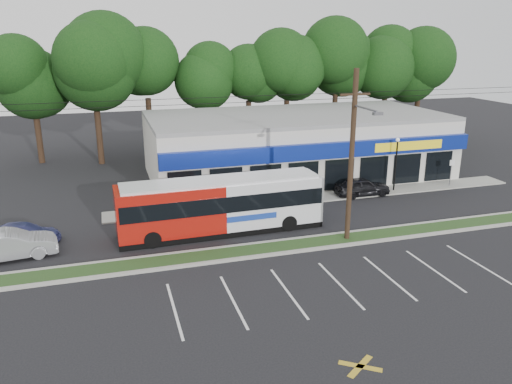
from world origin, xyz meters
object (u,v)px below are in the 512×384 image
object	(u,v)px
pedestrian_a	(288,192)
utility_pole	(350,152)
sign_post	(451,168)
metrobus	(221,204)
car_silver	(9,245)
car_dark	(362,187)
car_blue	(24,233)
lamp_post	(396,158)
pedestrian_b	(317,190)

from	to	relation	value
pedestrian_a	utility_pole	bearing A→B (deg)	82.73
sign_post	metrobus	xyz separation A→B (m)	(-19.84, -4.07, 0.24)
metrobus	car_silver	bearing A→B (deg)	-178.88
car_dark	car_blue	world-z (taller)	car_dark
car_dark	lamp_post	bearing A→B (deg)	-83.15
utility_pole	metrobus	bearing A→B (deg)	151.81
utility_pole	car_silver	distance (m)	19.42
utility_pole	sign_post	size ratio (longest dim) A/B	22.47
lamp_post	sign_post	distance (m)	5.13
car_dark	utility_pole	bearing A→B (deg)	146.46
utility_pole	car_blue	bearing A→B (deg)	164.06
lamp_post	pedestrian_b	distance (m)	7.01
utility_pole	car_silver	size ratio (longest dim) A/B	10.26
sign_post	pedestrian_a	distance (m)	14.02
pedestrian_a	car_blue	bearing A→B (deg)	-5.73
pedestrian_b	car_silver	bearing A→B (deg)	26.91
metrobus	pedestrian_a	world-z (taller)	metrobus
pedestrian_a	pedestrian_b	xyz separation A→B (m)	(2.25, -0.21, 0.02)
pedestrian_a	sign_post	bearing A→B (deg)	166.77
car_blue	utility_pole	bearing A→B (deg)	-92.80
metrobus	pedestrian_b	bearing A→B (deg)	23.71
utility_pole	lamp_post	xyz separation A→B (m)	(8.17, 7.87, -2.74)
pedestrian_a	lamp_post	bearing A→B (deg)	168.37
utility_pole	pedestrian_b	distance (m)	8.77
sign_post	car_dark	world-z (taller)	sign_post
metrobus	pedestrian_a	size ratio (longest dim) A/B	7.56
metrobus	car_dark	bearing A→B (deg)	17.20
lamp_post	sign_post	bearing A→B (deg)	-2.58
sign_post	car_silver	xyz separation A→B (m)	(-31.79, -4.60, -0.75)
car_dark	car_silver	bearing A→B (deg)	101.79
lamp_post	pedestrian_b	xyz separation A→B (m)	(-6.75, -0.51, -1.81)
lamp_post	car_silver	bearing A→B (deg)	-169.79
utility_pole	pedestrian_b	xyz separation A→B (m)	(1.42, 7.36, -4.55)
car_silver	sign_post	bearing A→B (deg)	-89.25
utility_pole	metrobus	size ratio (longest dim) A/B	3.95
car_silver	lamp_post	bearing A→B (deg)	-87.27
car_silver	pedestrian_a	distance (m)	18.36
car_silver	pedestrian_b	world-z (taller)	pedestrian_b
sign_post	car_silver	world-z (taller)	sign_post
car_dark	car_silver	xyz separation A→B (m)	(-23.84, -4.53, 0.09)
lamp_post	car_dark	distance (m)	3.55
car_blue	car_dark	bearing A→B (deg)	-71.06
lamp_post	car_dark	size ratio (longest dim) A/B	1.01
car_blue	pedestrian_a	xyz separation A→B (m)	(17.36, 2.38, 0.24)
car_silver	utility_pole	bearing A→B (deg)	-106.78
car_silver	pedestrian_b	bearing A→B (deg)	-85.33
pedestrian_a	pedestrian_b	distance (m)	2.26
utility_pole	pedestrian_a	xyz separation A→B (m)	(-0.83, 7.57, -4.58)
utility_pole	car_dark	bearing A→B (deg)	55.42
car_dark	pedestrian_a	bearing A→B (deg)	91.04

